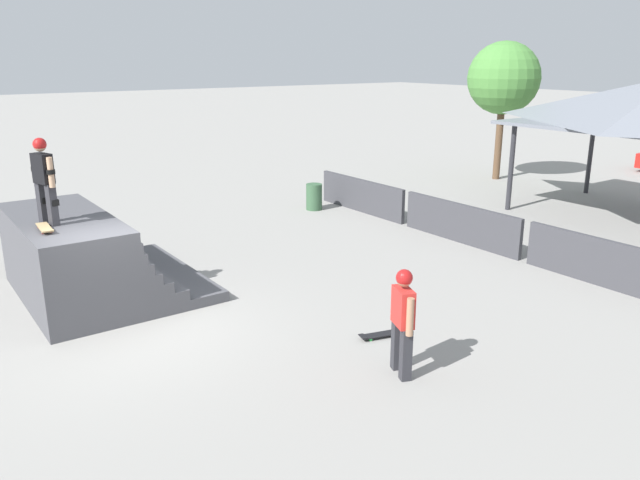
# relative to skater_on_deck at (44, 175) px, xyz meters

# --- Properties ---
(ground_plane) EXTENTS (160.00, 160.00, 0.00)m
(ground_plane) POSITION_rel_skater_on_deck_xyz_m (1.78, 0.79, -2.71)
(ground_plane) COLOR gray
(quarter_pipe_ramp) EXTENTS (4.12, 3.49, 1.76)m
(quarter_pipe_ramp) POSITION_rel_skater_on_deck_xyz_m (-0.47, 0.64, -1.94)
(quarter_pipe_ramp) COLOR #4C4C51
(quarter_pipe_ramp) RESTS_ON ground
(skater_on_deck) EXTENTS (0.71, 0.36, 1.65)m
(skater_on_deck) POSITION_rel_skater_on_deck_xyz_m (0.00, 0.00, 0.00)
(skater_on_deck) COLOR #2D2D33
(skater_on_deck) RESTS_ON quarter_pipe_ramp
(skateboard_on_deck) EXTENTS (0.80, 0.25, 0.09)m
(skateboard_on_deck) POSITION_rel_skater_on_deck_xyz_m (0.46, -0.19, -0.89)
(skateboard_on_deck) COLOR red
(skateboard_on_deck) RESTS_ON quarter_pipe_ramp
(bystander_walking) EXTENTS (0.68, 0.38, 1.75)m
(bystander_walking) POSITION_rel_skater_on_deck_xyz_m (5.89, 3.74, -1.68)
(bystander_walking) COLOR #2D2D33
(bystander_walking) RESTS_ON ground
(skateboard_on_ground) EXTENTS (0.40, 0.85, 0.09)m
(skateboard_on_ground) POSITION_rel_skater_on_deck_xyz_m (4.69, 4.34, -2.65)
(skateboard_on_ground) COLOR green
(skateboard_on_ground) RESTS_ON ground
(barrier_fence) EXTENTS (12.40, 0.12, 1.05)m
(barrier_fence) POSITION_rel_skater_on_deck_xyz_m (1.37, 10.02, -2.18)
(barrier_fence) COLOR #3D3D42
(barrier_fence) RESTS_ON ground
(tree_beside_pavilion) EXTENTS (2.82, 2.82, 5.42)m
(tree_beside_pavilion) POSITION_rel_skater_on_deck_xyz_m (-3.98, 18.04, 1.28)
(tree_beside_pavilion) COLOR brown
(tree_beside_pavilion) RESTS_ON ground
(trash_bin) EXTENTS (0.52, 0.52, 0.85)m
(trash_bin) POSITION_rel_skater_on_deck_xyz_m (-3.95, 8.93, -2.28)
(trash_bin) COLOR #385B3D
(trash_bin) RESTS_ON ground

